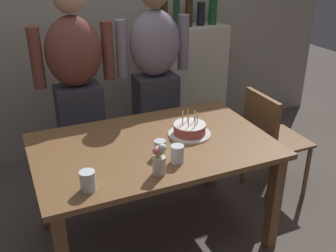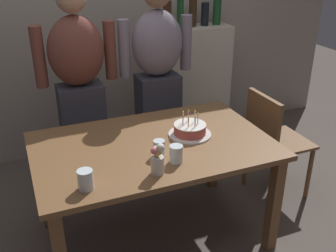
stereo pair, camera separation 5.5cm
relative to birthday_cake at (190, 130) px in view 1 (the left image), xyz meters
The scene contains 12 objects.
ground_plane 0.82m from the birthday_cake, behind, with size 10.00×10.00×0.00m, color #564C44.
back_wall 1.64m from the birthday_cake, 99.88° to the left, with size 5.20×0.10×2.60m, color #9E9384.
dining_table 0.30m from the birthday_cake, behind, with size 1.50×0.96×0.74m.
birthday_cake is the anchor object (origin of this frame).
water_glass_near 0.36m from the birthday_cake, 127.93° to the right, with size 0.08×0.08×0.11m, color silver.
water_glass_far 0.84m from the birthday_cake, 154.82° to the right, with size 0.08×0.08×0.11m, color silver.
water_glass_side 0.34m from the birthday_cake, 148.18° to the right, with size 0.07×0.07×0.10m, color silver.
flower_vase 0.52m from the birthday_cake, 135.52° to the right, with size 0.08×0.08×0.18m.
person_man_bearded 0.95m from the birthday_cake, 127.02° to the left, with size 0.61×0.27×1.66m.
person_woman_cardigan 0.76m from the birthday_cake, 85.08° to the left, with size 0.61×0.27×1.66m.
dining_chair 0.82m from the birthday_cake, ahead, with size 0.42×0.42×0.87m.
shelf_cabinet 1.47m from the birthday_cake, 64.12° to the left, with size 0.76×0.30×1.44m.
Camera 1 is at (-0.81, -2.08, 1.92)m, focal length 42.45 mm.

